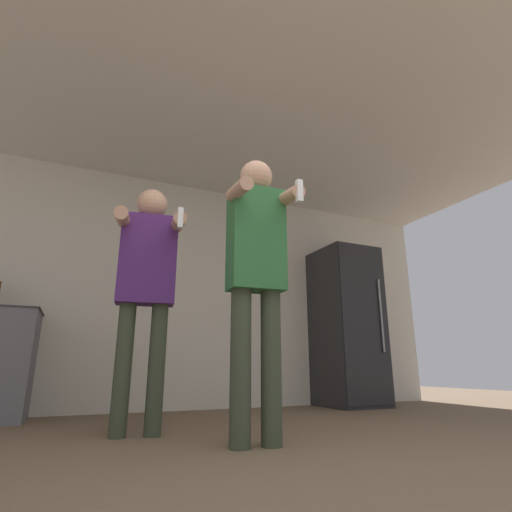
# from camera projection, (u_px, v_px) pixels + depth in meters

# --- Properties ---
(ground_plane) EXTENTS (14.00, 14.00, 0.00)m
(ground_plane) POSITION_uv_depth(u_px,v_px,m) (361.00, 499.00, 1.36)
(ground_plane) COLOR brown
(wall_back) EXTENTS (7.00, 0.06, 2.55)m
(wall_back) POSITION_uv_depth(u_px,v_px,m) (174.00, 290.00, 4.49)
(wall_back) COLOR beige
(wall_back) RESTS_ON ground_plane
(ceiling_slab) EXTENTS (7.00, 3.65, 0.05)m
(ceiling_slab) POSITION_uv_depth(u_px,v_px,m) (224.00, 110.00, 3.43)
(ceiling_slab) COLOR silver
(ceiling_slab) RESTS_ON wall_back
(refrigerator) EXTENTS (0.66, 0.75, 1.87)m
(refrigerator) POSITION_uv_depth(u_px,v_px,m) (347.00, 325.00, 4.85)
(refrigerator) COLOR #262628
(refrigerator) RESTS_ON ground_plane
(person_woman_foreground) EXTENTS (0.44, 0.46, 1.78)m
(person_woman_foreground) POSITION_uv_depth(u_px,v_px,m) (257.00, 266.00, 2.51)
(person_woman_foreground) COLOR #38422D
(person_woman_foreground) RESTS_ON ground_plane
(person_man_side) EXTENTS (0.52, 0.54, 1.74)m
(person_man_side) POSITION_uv_depth(u_px,v_px,m) (147.00, 275.00, 2.85)
(person_man_side) COLOR #38422D
(person_man_side) RESTS_ON ground_plane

